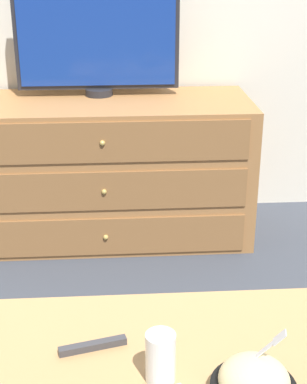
# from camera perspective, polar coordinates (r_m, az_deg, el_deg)

# --- Properties ---
(ground_plane) EXTENTS (12.00, 12.00, 0.00)m
(ground_plane) POSITION_cam_1_polar(r_m,az_deg,el_deg) (3.33, -2.34, -1.42)
(ground_plane) COLOR #383D47
(dresser) EXTENTS (1.41, 0.58, 0.69)m
(dresser) POSITION_cam_1_polar(r_m,az_deg,el_deg) (2.91, -4.75, 2.19)
(dresser) COLOR #9E6B3D
(dresser) RESTS_ON ground_plane
(tv) EXTENTS (0.77, 0.13, 0.55)m
(tv) POSITION_cam_1_polar(r_m,az_deg,el_deg) (2.87, -5.50, 14.84)
(tv) COLOR #232328
(tv) RESTS_ON dresser
(takeout_bowl) EXTENTS (0.18, 0.18, 0.16)m
(takeout_bowl) POSITION_cam_1_polar(r_m,az_deg,el_deg) (1.31, 9.70, -17.86)
(takeout_bowl) COLOR black
(takeout_bowl) RESTS_ON coffee_table
(drink_cup) EXTENTS (0.07, 0.07, 0.12)m
(drink_cup) POSITION_cam_1_polar(r_m,az_deg,el_deg) (1.32, 0.68, -15.99)
(drink_cup) COLOR beige
(drink_cup) RESTS_ON coffee_table
(remote_control) EXTENTS (0.16, 0.06, 0.02)m
(remote_control) POSITION_cam_1_polar(r_m,az_deg,el_deg) (1.44, -5.90, -14.61)
(remote_control) COLOR #38383D
(remote_control) RESTS_ON coffee_table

